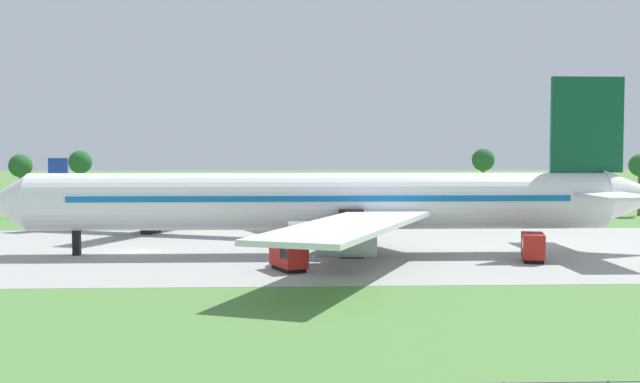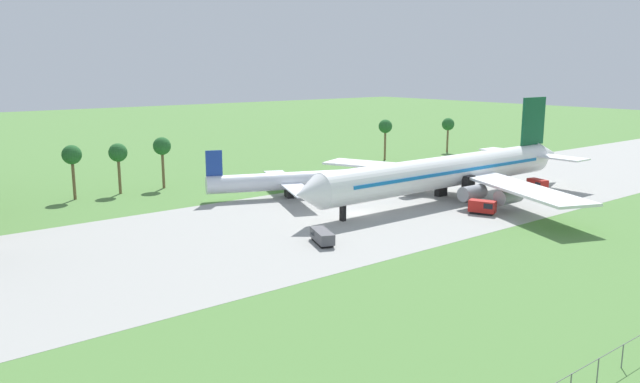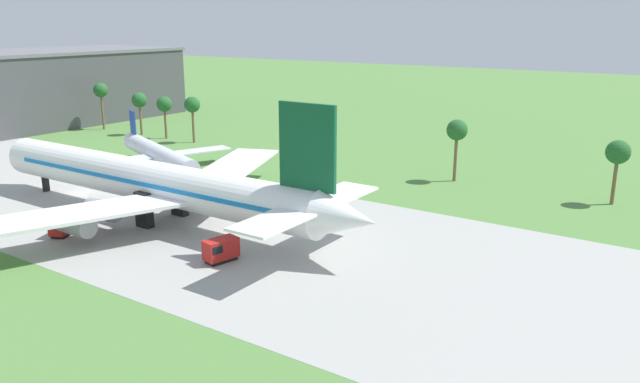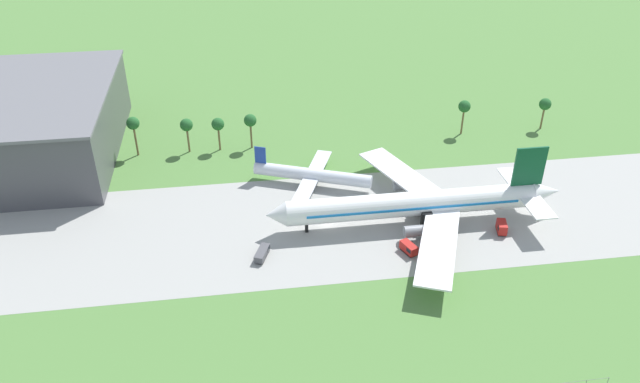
% 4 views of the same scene
% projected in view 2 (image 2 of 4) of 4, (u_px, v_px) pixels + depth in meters
% --- Properties ---
extents(ground_plane, '(600.00, 600.00, 0.00)m').
position_uv_depth(ground_plane, '(357.00, 213.00, 105.89)').
color(ground_plane, '#517F3D').
extents(taxiway_strip, '(320.00, 44.00, 0.02)m').
position_uv_depth(taxiway_strip, '(357.00, 213.00, 105.89)').
color(taxiway_strip, '#9E9E99').
rests_on(taxiway_strip, ground_plane).
extents(jet_airliner, '(70.80, 60.18, 18.24)m').
position_uv_depth(jet_airliner, '(451.00, 171.00, 115.76)').
color(jet_airliner, white).
rests_on(jet_airliner, ground_plane).
extents(regional_aircraft, '(30.10, 27.47, 9.55)m').
position_uv_depth(regional_aircraft, '(288.00, 181.00, 118.18)').
color(regional_aircraft, silver).
rests_on(regional_aircraft, ground_plane).
extents(baggage_tug, '(3.53, 4.81, 2.36)m').
position_uv_depth(baggage_tug, '(483.00, 207.00, 104.91)').
color(baggage_tug, black).
rests_on(baggage_tug, ground_plane).
extents(fuel_truck, '(2.85, 4.33, 2.74)m').
position_uv_depth(fuel_truck, '(538.00, 186.00, 122.58)').
color(fuel_truck, black).
rests_on(fuel_truck, ground_plane).
extents(catering_van, '(3.96, 6.06, 1.90)m').
position_uv_depth(catering_van, '(322.00, 236.00, 87.72)').
color(catering_van, black).
rests_on(catering_van, ground_plane).
extents(palm_tree_row, '(124.45, 3.60, 11.77)m').
position_uv_depth(palm_tree_row, '(228.00, 141.00, 135.58)').
color(palm_tree_row, brown).
rests_on(palm_tree_row, ground_plane).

